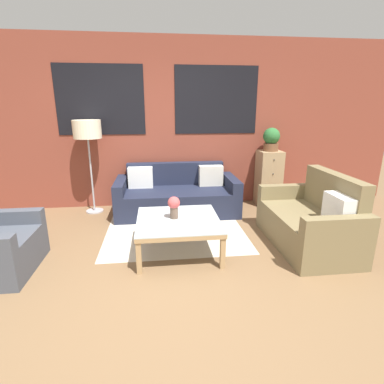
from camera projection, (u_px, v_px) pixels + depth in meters
ground_plane at (168, 275)px, 3.14m from camera, size 16.00×16.00×0.00m
wall_back_brick at (160, 124)px, 5.07m from camera, size 8.40×0.09×2.80m
rug at (175, 230)px, 4.27m from camera, size 1.92×1.68×0.00m
couch_dark at (177, 196)px, 4.95m from camera, size 1.96×0.88×0.78m
settee_vintage at (311, 222)px, 3.75m from camera, size 0.80×1.44×0.92m
coffee_table at (178, 224)px, 3.56m from camera, size 0.97×0.97×0.42m
floor_lamp at (87, 132)px, 4.67m from camera, size 0.43×0.43×1.50m
drawer_cabinet at (268, 178)px, 5.28m from camera, size 0.39×0.40×0.96m
potted_plant at (271, 139)px, 5.09m from camera, size 0.28×0.28×0.39m
flower_vase at (174, 206)px, 3.53m from camera, size 0.15×0.15×0.27m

